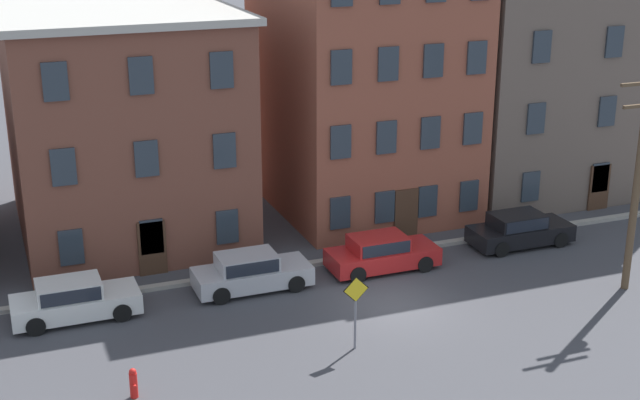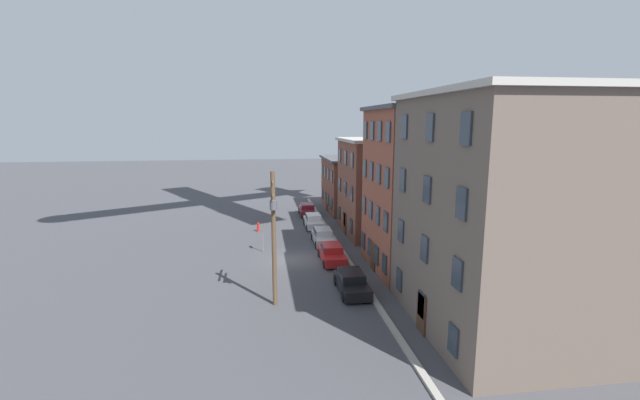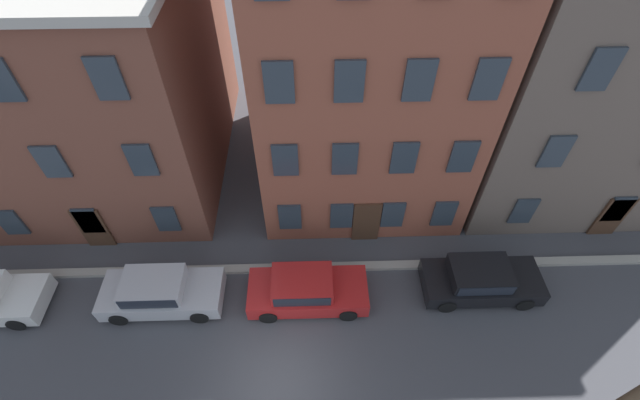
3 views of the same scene
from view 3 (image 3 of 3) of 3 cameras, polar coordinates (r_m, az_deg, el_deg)
ground_plane at (r=15.52m, az=-5.58°, el=-23.28°), size 200.00×200.00×0.00m
kerb_strip at (r=17.42m, az=-5.05°, el=-9.04°), size 56.00×0.36×0.16m
apartment_midblock at (r=21.21m, az=-27.04°, el=15.48°), size 9.62×11.87×9.78m
apartment_far at (r=18.03m, az=5.93°, el=20.20°), size 8.74×10.24×12.58m
apartment_annex at (r=22.32m, az=34.19°, el=18.94°), size 12.04×12.01×13.01m
car_silver at (r=17.10m, az=-20.64°, el=-11.28°), size 4.40×1.92×1.43m
car_red at (r=16.10m, az=-1.90°, el=-11.75°), size 4.40×1.92×1.43m
car_black at (r=17.39m, az=20.64°, el=-9.81°), size 4.40×1.92×1.43m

